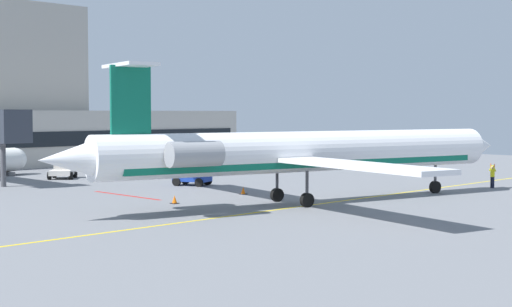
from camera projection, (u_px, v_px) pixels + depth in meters
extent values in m
cube|color=slate|center=(317.00, 201.00, 50.32)|extent=(120.00, 120.00, 0.10)
cube|color=yellow|center=(333.00, 202.00, 49.36)|extent=(108.00, 0.24, 0.01)
cube|color=red|center=(127.00, 195.00, 53.34)|extent=(0.30, 8.00, 0.01)
cube|color=#B7B2A8|center=(3.00, 138.00, 83.26)|extent=(59.92, 12.94, 6.20)
cube|color=black|center=(32.00, 140.00, 78.65)|extent=(57.52, 0.12, 1.63)
cube|color=#2D333D|center=(12.00, 126.00, 58.24)|extent=(2.40, 2.00, 2.64)
cylinder|color=#4C4C51|center=(3.00, 164.00, 59.61)|extent=(0.44, 0.44, 3.68)
cylinder|color=white|center=(310.00, 151.00, 48.83)|extent=(29.73, 9.55, 2.66)
cube|color=#0C664C|center=(310.00, 162.00, 48.87)|extent=(26.75, 8.60, 0.48)
cone|color=white|center=(478.00, 146.00, 57.13)|extent=(3.45, 3.21, 2.60)
cone|color=white|center=(69.00, 159.00, 40.39)|extent=(3.88, 3.00, 2.26)
cube|color=white|center=(226.00, 153.00, 54.20)|extent=(5.52, 12.78, 0.28)
cube|color=white|center=(359.00, 166.00, 41.31)|extent=(5.52, 12.78, 0.28)
cylinder|color=gray|center=(164.00, 151.00, 45.60)|extent=(3.44, 2.16, 1.46)
cylinder|color=gray|center=(195.00, 154.00, 42.04)|extent=(3.44, 2.16, 1.46)
cube|color=#0C664C|center=(131.00, 100.00, 42.09)|extent=(2.38, 0.79, 3.90)
cube|color=white|center=(130.00, 65.00, 41.98)|extent=(2.80, 4.57, 0.20)
cylinder|color=#3F3F44|center=(435.00, 173.00, 54.87)|extent=(0.20, 0.20, 1.63)
cylinder|color=black|center=(435.00, 187.00, 54.93)|extent=(0.96, 0.55, 0.90)
cylinder|color=#3F3F44|center=(277.00, 179.00, 49.62)|extent=(0.20, 0.20, 1.63)
cylinder|color=black|center=(277.00, 195.00, 49.68)|extent=(0.96, 0.55, 0.90)
cylinder|color=#3F3F44|center=(307.00, 184.00, 46.68)|extent=(0.20, 0.20, 1.63)
cylinder|color=black|center=(307.00, 200.00, 46.74)|extent=(0.96, 0.55, 0.90)
cube|color=silver|center=(62.00, 172.00, 66.92)|extent=(3.29, 3.36, 0.46)
cube|color=#B8B1A9|center=(64.00, 164.00, 67.67)|extent=(2.02, 1.98, 0.99)
cylinder|color=black|center=(54.00, 174.00, 67.88)|extent=(0.68, 0.71, 0.70)
cylinder|color=black|center=(75.00, 174.00, 67.96)|extent=(0.68, 0.71, 0.70)
cylinder|color=black|center=(49.00, 176.00, 65.91)|extent=(0.68, 0.71, 0.70)
cylinder|color=black|center=(71.00, 176.00, 65.99)|extent=(0.68, 0.71, 0.70)
cube|color=#19389E|center=(258.00, 161.00, 82.85)|extent=(3.51, 4.45, 0.45)
cube|color=navy|center=(261.00, 155.00, 81.73)|extent=(2.22, 2.20, 1.01)
cylinder|color=black|center=(270.00, 164.00, 81.78)|extent=(0.57, 0.75, 0.70)
cylinder|color=black|center=(254.00, 164.00, 81.24)|extent=(0.57, 0.75, 0.70)
cylinder|color=black|center=(262.00, 162.00, 84.49)|extent=(0.57, 0.75, 0.70)
cylinder|color=black|center=(247.00, 162.00, 83.94)|extent=(0.57, 0.75, 0.70)
cube|color=#19389E|center=(192.00, 178.00, 60.66)|extent=(2.62, 3.30, 0.61)
cube|color=navy|center=(183.00, 166.00, 60.90)|extent=(1.78, 1.64, 1.29)
cylinder|color=black|center=(177.00, 182.00, 60.31)|extent=(0.54, 0.75, 0.70)
cylinder|color=black|center=(185.00, 180.00, 61.79)|extent=(0.54, 0.75, 0.70)
cylinder|color=black|center=(199.00, 183.00, 59.57)|extent=(0.54, 0.75, 0.70)
cylinder|color=black|center=(208.00, 181.00, 61.04)|extent=(0.54, 0.75, 0.70)
sphere|color=white|center=(15.00, 159.00, 71.32)|extent=(2.21, 2.21, 2.21)
cube|color=#59595B|center=(7.00, 174.00, 70.33)|extent=(0.60, 2.03, 0.35)
cylinder|color=#191E33|center=(493.00, 183.00, 58.57)|extent=(0.18, 0.18, 0.88)
cylinder|color=#191E33|center=(491.00, 182.00, 58.76)|extent=(0.18, 0.18, 0.88)
cylinder|color=yellow|center=(493.00, 173.00, 58.62)|extent=(0.34, 0.34, 0.62)
sphere|color=tan|center=(493.00, 168.00, 58.60)|extent=(0.24, 0.24, 0.24)
cylinder|color=yellow|center=(494.00, 168.00, 58.40)|extent=(0.24, 0.39, 0.50)
cylinder|color=#F2590C|center=(495.00, 166.00, 58.39)|extent=(0.06, 0.06, 0.28)
cylinder|color=yellow|center=(491.00, 168.00, 58.81)|extent=(0.24, 0.39, 0.50)
cylinder|color=#F2590C|center=(491.00, 165.00, 58.80)|extent=(0.06, 0.06, 0.28)
cone|color=orange|center=(243.00, 191.00, 54.10)|extent=(0.36, 0.36, 0.55)
cube|color=black|center=(243.00, 194.00, 54.12)|extent=(0.47, 0.47, 0.04)
cone|color=orange|center=(175.00, 199.00, 48.57)|extent=(0.36, 0.36, 0.55)
cube|color=black|center=(175.00, 203.00, 48.59)|extent=(0.47, 0.47, 0.04)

